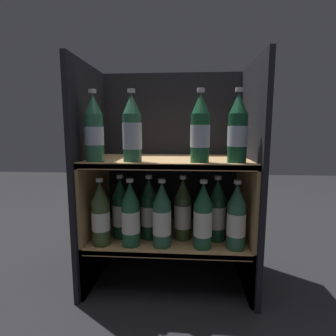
# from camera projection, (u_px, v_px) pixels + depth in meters

# --- Properties ---
(ground_plane) EXTENTS (6.00, 6.00, 0.00)m
(ground_plane) POSITION_uv_depth(u_px,v_px,m) (166.00, 306.00, 1.01)
(ground_plane) COLOR black
(fridge_back_wall) EXTENTS (0.71, 0.02, 0.94)m
(fridge_back_wall) POSITION_uv_depth(u_px,v_px,m) (172.00, 170.00, 1.33)
(fridge_back_wall) COLOR black
(fridge_back_wall) RESTS_ON ground_plane
(fridge_side_left) EXTENTS (0.02, 0.42, 0.94)m
(fridge_side_left) POSITION_uv_depth(u_px,v_px,m) (91.00, 176.00, 1.15)
(fridge_side_left) COLOR black
(fridge_side_left) RESTS_ON ground_plane
(fridge_side_right) EXTENTS (0.02, 0.42, 0.94)m
(fridge_side_right) POSITION_uv_depth(u_px,v_px,m) (250.00, 178.00, 1.10)
(fridge_side_right) COLOR black
(fridge_side_right) RESTS_ON ground_plane
(shelf_lower) EXTENTS (0.67, 0.38, 0.22)m
(shelf_lower) POSITION_uv_depth(u_px,v_px,m) (169.00, 242.00, 1.16)
(shelf_lower) COLOR tan
(shelf_lower) RESTS_ON ground_plane
(shelf_upper) EXTENTS (0.67, 0.38, 0.55)m
(shelf_upper) POSITION_uv_depth(u_px,v_px,m) (169.00, 192.00, 1.13)
(shelf_upper) COLOR tan
(shelf_upper) RESTS_ON ground_plane
(bottle_upper_front_0) EXTENTS (0.07, 0.07, 0.27)m
(bottle_upper_front_0) POSITION_uv_depth(u_px,v_px,m) (94.00, 130.00, 0.99)
(bottle_upper_front_0) COLOR #285B42
(bottle_upper_front_0) RESTS_ON shelf_upper
(bottle_upper_front_1) EXTENTS (0.07, 0.07, 0.27)m
(bottle_upper_front_1) POSITION_uv_depth(u_px,v_px,m) (132.00, 131.00, 0.98)
(bottle_upper_front_1) COLOR #285B42
(bottle_upper_front_1) RESTS_ON shelf_upper
(bottle_upper_front_2) EXTENTS (0.07, 0.07, 0.27)m
(bottle_upper_front_2) POSITION_uv_depth(u_px,v_px,m) (200.00, 130.00, 0.96)
(bottle_upper_front_2) COLOR #194C2D
(bottle_upper_front_2) RESTS_ON shelf_upper
(bottle_upper_front_3) EXTENTS (0.07, 0.07, 0.27)m
(bottle_upper_front_3) POSITION_uv_depth(u_px,v_px,m) (238.00, 130.00, 0.95)
(bottle_upper_front_3) COLOR #144228
(bottle_upper_front_3) RESTS_ON shelf_upper
(bottle_lower_front_0) EXTENTS (0.07, 0.07, 0.27)m
(bottle_lower_front_0) POSITION_uv_depth(u_px,v_px,m) (101.00, 215.00, 1.04)
(bottle_lower_front_0) COLOR #384C28
(bottle_lower_front_0) RESTS_ON shelf_lower
(bottle_lower_front_1) EXTENTS (0.07, 0.07, 0.27)m
(bottle_lower_front_1) POSITION_uv_depth(u_px,v_px,m) (131.00, 216.00, 1.03)
(bottle_lower_front_1) COLOR #1E5638
(bottle_lower_front_1) RESTS_ON shelf_lower
(bottle_lower_front_2) EXTENTS (0.07, 0.07, 0.27)m
(bottle_lower_front_2) POSITION_uv_depth(u_px,v_px,m) (162.00, 217.00, 1.02)
(bottle_lower_front_2) COLOR #285B42
(bottle_lower_front_2) RESTS_ON shelf_lower
(bottle_lower_front_3) EXTENTS (0.07, 0.07, 0.27)m
(bottle_lower_front_3) POSITION_uv_depth(u_px,v_px,m) (203.00, 218.00, 1.01)
(bottle_lower_front_3) COLOR #1E5638
(bottle_lower_front_3) RESTS_ON shelf_lower
(bottle_lower_front_4) EXTENTS (0.07, 0.07, 0.27)m
(bottle_lower_front_4) POSITION_uv_depth(u_px,v_px,m) (236.00, 219.00, 1.00)
(bottle_lower_front_4) COLOR #285B42
(bottle_lower_front_4) RESTS_ON shelf_lower
(bottle_lower_back_0) EXTENTS (0.07, 0.07, 0.27)m
(bottle_lower_back_0) POSITION_uv_depth(u_px,v_px,m) (121.00, 210.00, 1.11)
(bottle_lower_back_0) COLOR #144228
(bottle_lower_back_0) RESTS_ON shelf_lower
(bottle_lower_back_1) EXTENTS (0.07, 0.07, 0.27)m
(bottle_lower_back_1) POSITION_uv_depth(u_px,v_px,m) (149.00, 210.00, 1.10)
(bottle_lower_back_1) COLOR #144228
(bottle_lower_back_1) RESTS_ON shelf_lower
(bottle_lower_back_2) EXTENTS (0.07, 0.07, 0.27)m
(bottle_lower_back_2) POSITION_uv_depth(u_px,v_px,m) (183.00, 211.00, 1.09)
(bottle_lower_back_2) COLOR #384C28
(bottle_lower_back_2) RESTS_ON shelf_lower
(bottle_lower_back_3) EXTENTS (0.07, 0.07, 0.27)m
(bottle_lower_back_3) POSITION_uv_depth(u_px,v_px,m) (217.00, 212.00, 1.08)
(bottle_lower_back_3) COLOR #194C2D
(bottle_lower_back_3) RESTS_ON shelf_lower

